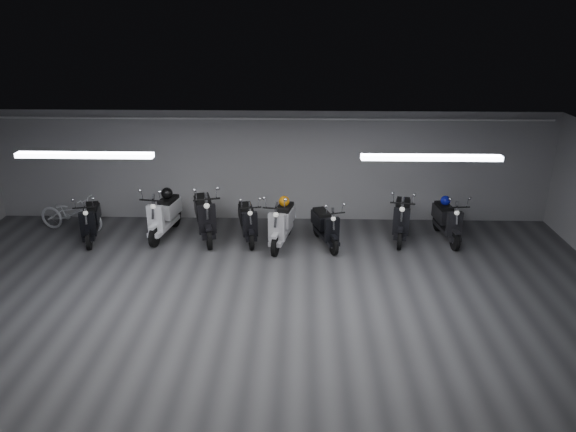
{
  "coord_description": "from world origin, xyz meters",
  "views": [
    {
      "loc": [
        0.79,
        -8.03,
        5.18
      ],
      "look_at": [
        0.5,
        2.5,
        1.05
      ],
      "focal_mm": 33.68,
      "sensor_mm": 36.0,
      "label": 1
    }
  ],
  "objects_px": {
    "scooter_1": "(90,215)",
    "bicycle": "(70,210)",
    "scooter_7": "(326,221)",
    "scooter_8": "(402,212)",
    "helmet_0": "(445,201)",
    "scooter_5": "(248,215)",
    "scooter_3": "(205,209)",
    "scooter_6": "(282,217)",
    "scooter_9": "(448,215)",
    "scooter_2": "(164,209)",
    "helmet_2": "(167,193)",
    "helmet_1": "(284,201)"
  },
  "relations": [
    {
      "from": "scooter_6",
      "to": "scooter_8",
      "type": "distance_m",
      "value": 2.84
    },
    {
      "from": "scooter_2",
      "to": "helmet_1",
      "type": "xyz_separation_m",
      "value": [
        2.86,
        -0.17,
        0.28
      ]
    },
    {
      "from": "scooter_6",
      "to": "scooter_9",
      "type": "bearing_deg",
      "value": 16.81
    },
    {
      "from": "scooter_5",
      "to": "scooter_9",
      "type": "distance_m",
      "value": 4.66
    },
    {
      "from": "scooter_2",
      "to": "scooter_7",
      "type": "relative_size",
      "value": 1.15
    },
    {
      "from": "scooter_9",
      "to": "bicycle",
      "type": "bearing_deg",
      "value": 171.64
    },
    {
      "from": "scooter_6",
      "to": "helmet_0",
      "type": "distance_m",
      "value": 3.88
    },
    {
      "from": "scooter_7",
      "to": "helmet_1",
      "type": "distance_m",
      "value": 1.05
    },
    {
      "from": "scooter_2",
      "to": "helmet_2",
      "type": "relative_size",
      "value": 6.71
    },
    {
      "from": "scooter_5",
      "to": "helmet_1",
      "type": "relative_size",
      "value": 6.68
    },
    {
      "from": "scooter_9",
      "to": "helmet_2",
      "type": "bearing_deg",
      "value": 171.15
    },
    {
      "from": "scooter_3",
      "to": "scooter_6",
      "type": "relative_size",
      "value": 1.07
    },
    {
      "from": "scooter_5",
      "to": "bicycle",
      "type": "height_order",
      "value": "scooter_5"
    },
    {
      "from": "scooter_1",
      "to": "scooter_3",
      "type": "relative_size",
      "value": 0.84
    },
    {
      "from": "scooter_9",
      "to": "scooter_3",
      "type": "bearing_deg",
      "value": 173.99
    },
    {
      "from": "helmet_0",
      "to": "helmet_2",
      "type": "xyz_separation_m",
      "value": [
        -6.59,
        0.07,
        0.09
      ]
    },
    {
      "from": "scooter_5",
      "to": "bicycle",
      "type": "relative_size",
      "value": 1.0
    },
    {
      "from": "scooter_8",
      "to": "helmet_2",
      "type": "distance_m",
      "value": 5.58
    },
    {
      "from": "scooter_5",
      "to": "helmet_0",
      "type": "bearing_deg",
      "value": -8.72
    },
    {
      "from": "scooter_1",
      "to": "scooter_8",
      "type": "bearing_deg",
      "value": -10.79
    },
    {
      "from": "scooter_7",
      "to": "helmet_2",
      "type": "relative_size",
      "value": 5.83
    },
    {
      "from": "scooter_1",
      "to": "bicycle",
      "type": "height_order",
      "value": "scooter_1"
    },
    {
      "from": "scooter_1",
      "to": "helmet_1",
      "type": "height_order",
      "value": "scooter_1"
    },
    {
      "from": "scooter_5",
      "to": "scooter_9",
      "type": "xyz_separation_m",
      "value": [
        4.65,
        0.11,
        0.02
      ]
    },
    {
      "from": "scooter_6",
      "to": "scooter_7",
      "type": "height_order",
      "value": "scooter_6"
    },
    {
      "from": "scooter_3",
      "to": "helmet_1",
      "type": "height_order",
      "value": "scooter_3"
    },
    {
      "from": "scooter_7",
      "to": "bicycle",
      "type": "distance_m",
      "value": 6.22
    },
    {
      "from": "scooter_2",
      "to": "helmet_1",
      "type": "distance_m",
      "value": 2.87
    },
    {
      "from": "scooter_8",
      "to": "bicycle",
      "type": "bearing_deg",
      "value": -170.26
    },
    {
      "from": "scooter_5",
      "to": "helmet_2",
      "type": "height_order",
      "value": "scooter_5"
    },
    {
      "from": "scooter_1",
      "to": "scooter_5",
      "type": "xyz_separation_m",
      "value": [
        3.67,
        0.1,
        -0.0
      ]
    },
    {
      "from": "scooter_1",
      "to": "scooter_3",
      "type": "distance_m",
      "value": 2.67
    },
    {
      "from": "scooter_3",
      "to": "scooter_6",
      "type": "xyz_separation_m",
      "value": [
        1.82,
        -0.35,
        -0.05
      ]
    },
    {
      "from": "scooter_2",
      "to": "bicycle",
      "type": "distance_m",
      "value": 2.39
    },
    {
      "from": "scooter_1",
      "to": "helmet_1",
      "type": "distance_m",
      "value": 4.54
    },
    {
      "from": "helmet_0",
      "to": "scooter_5",
      "type": "bearing_deg",
      "value": -175.71
    },
    {
      "from": "scooter_2",
      "to": "scooter_7",
      "type": "height_order",
      "value": "scooter_2"
    },
    {
      "from": "scooter_3",
      "to": "scooter_9",
      "type": "relative_size",
      "value": 1.16
    },
    {
      "from": "scooter_3",
      "to": "helmet_2",
      "type": "distance_m",
      "value": 1.03
    },
    {
      "from": "scooter_1",
      "to": "bicycle",
      "type": "xyz_separation_m",
      "value": [
        -0.7,
        0.55,
        -0.09
      ]
    },
    {
      "from": "scooter_6",
      "to": "scooter_8",
      "type": "relative_size",
      "value": 1.01
    },
    {
      "from": "scooter_8",
      "to": "scooter_9",
      "type": "distance_m",
      "value": 1.05
    },
    {
      "from": "helmet_0",
      "to": "helmet_2",
      "type": "distance_m",
      "value": 6.59
    },
    {
      "from": "scooter_3",
      "to": "scooter_2",
      "type": "bearing_deg",
      "value": 160.02
    },
    {
      "from": "scooter_7",
      "to": "scooter_8",
      "type": "distance_m",
      "value": 1.85
    },
    {
      "from": "scooter_3",
      "to": "scooter_6",
      "type": "height_order",
      "value": "scooter_3"
    },
    {
      "from": "scooter_7",
      "to": "scooter_9",
      "type": "relative_size",
      "value": 0.95
    },
    {
      "from": "scooter_7",
      "to": "helmet_1",
      "type": "height_order",
      "value": "scooter_7"
    },
    {
      "from": "scooter_9",
      "to": "bicycle",
      "type": "distance_m",
      "value": 9.03
    },
    {
      "from": "helmet_2",
      "to": "scooter_6",
      "type": "bearing_deg",
      "value": -13.75
    }
  ]
}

